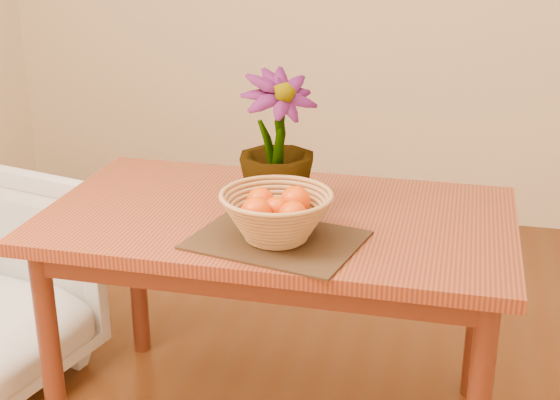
# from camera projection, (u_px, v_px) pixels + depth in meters

# --- Properties ---
(table) EXTENTS (1.40, 0.80, 0.75)m
(table) POSITION_uv_depth(u_px,v_px,m) (278.00, 240.00, 2.37)
(table) COLOR brown
(table) RESTS_ON floor
(placemat) EXTENTS (0.51, 0.42, 0.01)m
(placemat) POSITION_uv_depth(u_px,v_px,m) (276.00, 240.00, 2.14)
(placemat) COLOR #362213
(placemat) RESTS_ON table
(wicker_basket) EXTENTS (0.31, 0.31, 0.13)m
(wicker_basket) POSITION_uv_depth(u_px,v_px,m) (276.00, 218.00, 2.12)
(wicker_basket) COLOR #AB7247
(wicker_basket) RESTS_ON placemat
(orange_pile) EXTENTS (0.19, 0.20, 0.08)m
(orange_pile) POSITION_uv_depth(u_px,v_px,m) (276.00, 208.00, 2.11)
(orange_pile) COLOR #F03803
(orange_pile) RESTS_ON wicker_basket
(potted_plant) EXTENTS (0.33, 0.33, 0.42)m
(potted_plant) POSITION_uv_depth(u_px,v_px,m) (277.00, 142.00, 2.31)
(potted_plant) COLOR #1C4012
(potted_plant) RESTS_ON table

